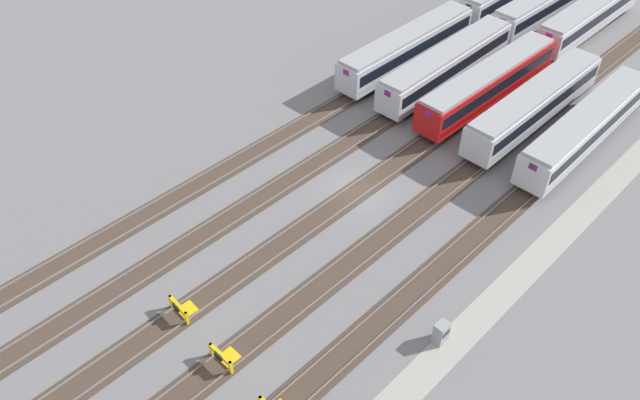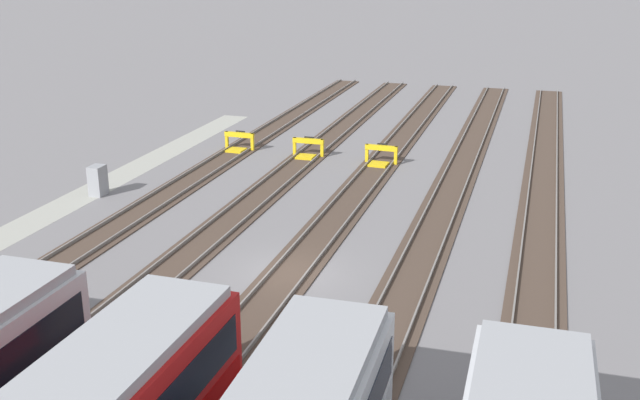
{
  "view_description": "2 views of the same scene",
  "coord_description": "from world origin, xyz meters",
  "px_view_note": "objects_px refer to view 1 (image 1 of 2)",
  "views": [
    {
      "loc": [
        -27.98,
        -23.71,
        32.59
      ],
      "look_at": [
        -4.13,
        0.0,
        1.8
      ],
      "focal_mm": 35.0,
      "sensor_mm": 36.0,
      "label": 1
    },
    {
      "loc": [
        25.94,
        9.1,
        12.38
      ],
      "look_at": [
        -4.13,
        0.0,
        1.8
      ],
      "focal_mm": 42.0,
      "sensor_mm": 36.0,
      "label": 2
    }
  ],
  "objects_px": {
    "subway_car_front_row_leftmost": "(534,104)",
    "subway_car_front_row_right_inner": "(407,48)",
    "bumper_stop_middle_track": "(182,308)",
    "subway_car_back_row_leftmost": "(589,16)",
    "subway_car_back_row_centre": "(446,65)",
    "subway_car_front_row_centre": "(488,84)",
    "subway_car_front_row_rightmost": "(585,127)",
    "electrical_cabinet": "(441,333)",
    "bumper_stop_near_inner_track": "(224,357)",
    "subway_car_back_row_rightmost": "(547,3)"
  },
  "relations": [
    {
      "from": "subway_car_back_row_rightmost",
      "to": "electrical_cabinet",
      "type": "height_order",
      "value": "subway_car_back_row_rightmost"
    },
    {
      "from": "subway_car_front_row_rightmost",
      "to": "electrical_cabinet",
      "type": "relative_size",
      "value": 11.28
    },
    {
      "from": "subway_car_front_row_right_inner",
      "to": "electrical_cabinet",
      "type": "bearing_deg",
      "value": -137.24
    },
    {
      "from": "subway_car_front_row_right_inner",
      "to": "bumper_stop_near_inner_track",
      "type": "relative_size",
      "value": 9.0
    },
    {
      "from": "subway_car_back_row_leftmost",
      "to": "subway_car_front_row_rightmost",
      "type": "bearing_deg",
      "value": -153.6
    },
    {
      "from": "subway_car_front_row_leftmost",
      "to": "subway_car_front_row_right_inner",
      "type": "bearing_deg",
      "value": 90.0
    },
    {
      "from": "subway_car_back_row_leftmost",
      "to": "bumper_stop_near_inner_track",
      "type": "height_order",
      "value": "subway_car_back_row_leftmost"
    },
    {
      "from": "subway_car_back_row_leftmost",
      "to": "bumper_stop_middle_track",
      "type": "distance_m",
      "value": 53.54
    },
    {
      "from": "bumper_stop_near_inner_track",
      "to": "electrical_cabinet",
      "type": "relative_size",
      "value": 1.25
    },
    {
      "from": "bumper_stop_middle_track",
      "to": "subway_car_front_row_rightmost",
      "type": "bearing_deg",
      "value": -15.48
    },
    {
      "from": "subway_car_back_row_leftmost",
      "to": "bumper_stop_middle_track",
      "type": "height_order",
      "value": "subway_car_back_row_leftmost"
    },
    {
      "from": "subway_car_front_row_rightmost",
      "to": "bumper_stop_near_inner_track",
      "type": "bearing_deg",
      "value": 172.15
    },
    {
      "from": "subway_car_front_row_centre",
      "to": "electrical_cabinet",
      "type": "height_order",
      "value": "subway_car_front_row_centre"
    },
    {
      "from": "bumper_stop_middle_track",
      "to": "subway_car_back_row_rightmost",
      "type": "bearing_deg",
      "value": 5.17
    },
    {
      "from": "subway_car_front_row_centre",
      "to": "bumper_stop_middle_track",
      "type": "bearing_deg",
      "value": -179.9
    },
    {
      "from": "bumper_stop_middle_track",
      "to": "subway_car_back_row_leftmost",
      "type": "bearing_deg",
      "value": 0.01
    },
    {
      "from": "bumper_stop_near_inner_track",
      "to": "subway_car_back_row_centre",
      "type": "bearing_deg",
      "value": 15.21
    },
    {
      "from": "subway_car_front_row_centre",
      "to": "electrical_cabinet",
      "type": "xyz_separation_m",
      "value": [
        -24.33,
        -13.05,
        -1.24
      ]
    },
    {
      "from": "bumper_stop_middle_track",
      "to": "subway_car_back_row_centre",
      "type": "bearing_deg",
      "value": 7.81
    },
    {
      "from": "subway_car_front_row_centre",
      "to": "subway_car_front_row_rightmost",
      "type": "bearing_deg",
      "value": -90.0
    },
    {
      "from": "subway_car_back_row_centre",
      "to": "bumper_stop_near_inner_track",
      "type": "xyz_separation_m",
      "value": [
        -34.69,
        -9.43,
        -1.53
      ]
    },
    {
      "from": "subway_car_back_row_leftmost",
      "to": "subway_car_back_row_centre",
      "type": "xyz_separation_m",
      "value": [
        -19.18,
        4.7,
        0.0
      ]
    },
    {
      "from": "subway_car_front_row_rightmost",
      "to": "subway_car_back_row_rightmost",
      "type": "distance_m",
      "value": 23.56
    },
    {
      "from": "subway_car_front_row_right_inner",
      "to": "electrical_cabinet",
      "type": "xyz_separation_m",
      "value": [
        -24.33,
        -22.5,
        -1.24
      ]
    },
    {
      "from": "subway_car_front_row_centre",
      "to": "subway_car_front_row_rightmost",
      "type": "height_order",
      "value": "same"
    },
    {
      "from": "subway_car_back_row_centre",
      "to": "electrical_cabinet",
      "type": "bearing_deg",
      "value": -143.97
    },
    {
      "from": "subway_car_front_row_centre",
      "to": "bumper_stop_middle_track",
      "type": "height_order",
      "value": "subway_car_front_row_centre"
    },
    {
      "from": "subway_car_front_row_leftmost",
      "to": "subway_car_back_row_rightmost",
      "type": "height_order",
      "value": "same"
    },
    {
      "from": "bumper_stop_near_inner_track",
      "to": "subway_car_front_row_rightmost",
      "type": "bearing_deg",
      "value": -7.85
    },
    {
      "from": "subway_car_front_row_centre",
      "to": "subway_car_back_row_rightmost",
      "type": "xyz_separation_m",
      "value": [
        18.71,
        4.74,
        0.0
      ]
    },
    {
      "from": "subway_car_back_row_rightmost",
      "to": "electrical_cabinet",
      "type": "distance_m",
      "value": 46.59
    },
    {
      "from": "subway_car_back_row_leftmost",
      "to": "bumper_stop_middle_track",
      "type": "xyz_separation_m",
      "value": [
        -53.51,
        -0.01,
        -1.53
      ]
    },
    {
      "from": "subway_car_front_row_right_inner",
      "to": "subway_car_front_row_rightmost",
      "type": "bearing_deg",
      "value": -90.0
    },
    {
      "from": "subway_car_front_row_leftmost",
      "to": "subway_car_back_row_rightmost",
      "type": "bearing_deg",
      "value": 26.92
    },
    {
      "from": "subway_car_front_row_leftmost",
      "to": "subway_car_front_row_rightmost",
      "type": "height_order",
      "value": "same"
    },
    {
      "from": "subway_car_back_row_leftmost",
      "to": "subway_car_front_row_centre",
      "type": "bearing_deg",
      "value": 179.85
    },
    {
      "from": "subway_car_back_row_rightmost",
      "to": "bumper_stop_near_inner_track",
      "type": "relative_size",
      "value": 9.0
    },
    {
      "from": "subway_car_front_row_centre",
      "to": "subway_car_front_row_right_inner",
      "type": "bearing_deg",
      "value": 90.0
    },
    {
      "from": "subway_car_front_row_leftmost",
      "to": "subway_car_front_row_right_inner",
      "type": "xyz_separation_m",
      "value": [
        0.0,
        14.21,
        0.0
      ]
    },
    {
      "from": "subway_car_front_row_rightmost",
      "to": "bumper_stop_middle_track",
      "type": "height_order",
      "value": "subway_car_front_row_rightmost"
    },
    {
      "from": "subway_car_front_row_centre",
      "to": "subway_car_back_row_centre",
      "type": "bearing_deg",
      "value": 90.0
    },
    {
      "from": "subway_car_back_row_rightmost",
      "to": "bumper_stop_near_inner_track",
      "type": "distance_m",
      "value": 54.27
    },
    {
      "from": "subway_car_back_row_leftmost",
      "to": "subway_car_front_row_right_inner",
      "type": "bearing_deg",
      "value": 153.65
    },
    {
      "from": "subway_car_front_row_centre",
      "to": "electrical_cabinet",
      "type": "relative_size",
      "value": 11.27
    },
    {
      "from": "subway_car_front_row_centre",
      "to": "bumper_stop_near_inner_track",
      "type": "bearing_deg",
      "value": -172.15
    },
    {
      "from": "subway_car_back_row_leftmost",
      "to": "electrical_cabinet",
      "type": "height_order",
      "value": "subway_car_back_row_leftmost"
    },
    {
      "from": "subway_car_front_row_leftmost",
      "to": "subway_car_back_row_rightmost",
      "type": "xyz_separation_m",
      "value": [
        18.71,
        9.5,
        0.0
      ]
    },
    {
      "from": "subway_car_back_row_centre",
      "to": "subway_car_back_row_rightmost",
      "type": "bearing_deg",
      "value": 0.29
    },
    {
      "from": "subway_car_front_row_leftmost",
      "to": "subway_car_back_row_leftmost",
      "type": "distance_m",
      "value": 19.75
    },
    {
      "from": "subway_car_front_row_right_inner",
      "to": "subway_car_back_row_rightmost",
      "type": "bearing_deg",
      "value": -14.12
    }
  ]
}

